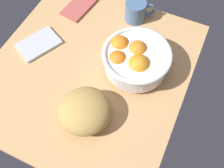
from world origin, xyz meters
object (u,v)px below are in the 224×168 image
at_px(bread_loaf, 85,111).
at_px(fruit_bowl, 135,59).
at_px(napkin_folded, 39,44).
at_px(napkin_spare, 79,6).
at_px(mug, 136,11).

bearing_deg(bread_loaf, fruit_bowl, -16.15).
distance_m(bread_loaf, napkin_folded, 0.34).
bearing_deg(napkin_spare, mug, -80.48).
height_order(fruit_bowl, bread_loaf, fruit_bowl).
distance_m(napkin_folded, napkin_spare, 0.23).
bearing_deg(fruit_bowl, napkin_spare, 59.45).
bearing_deg(mug, bread_loaf, -177.90).
distance_m(fruit_bowl, napkin_spare, 0.36).
bearing_deg(fruit_bowl, mug, 20.20).
bearing_deg(mug, fruit_bowl, -159.80).
bearing_deg(napkin_folded, fruit_bowl, -82.38).
height_order(fruit_bowl, mug, fruit_bowl).
relative_size(fruit_bowl, mug, 2.03).
bearing_deg(napkin_spare, napkin_folded, 169.16).
xyz_separation_m(fruit_bowl, mug, (0.22, 0.08, -0.02)).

